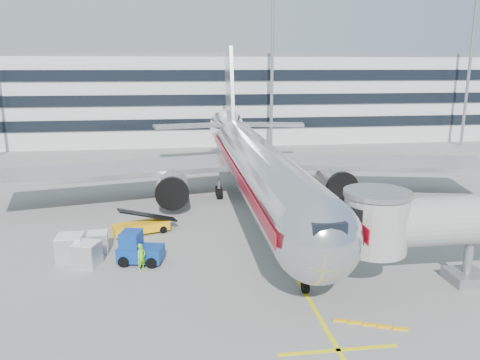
{
  "coord_description": "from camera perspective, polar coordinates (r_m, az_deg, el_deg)",
  "views": [
    {
      "loc": [
        -7.42,
        -33.19,
        13.31
      ],
      "look_at": [
        -2.21,
        4.99,
        4.0
      ],
      "focal_mm": 35.0,
      "sensor_mm": 36.0,
      "label": 1
    }
  ],
  "objects": [
    {
      "name": "ramp_worker",
      "position": [
        32.31,
        -11.93,
        -9.21
      ],
      "size": [
        0.81,
        0.82,
        1.92
      ],
      "primitive_type": "imported",
      "rotation": [
        0.0,
        0.0,
        0.81
      ],
      "color": "#77DA17",
      "rests_on": "ground"
    },
    {
      "name": "ground",
      "position": [
        36.52,
        4.54,
        -7.84
      ],
      "size": [
        180.0,
        180.0,
        0.0
      ],
      "primitive_type": "plane",
      "color": "gray",
      "rests_on": "ground"
    },
    {
      "name": "stop_bar",
      "position": [
        24.5,
        11.89,
        -19.63
      ],
      "size": [
        6.0,
        0.25,
        0.01
      ],
      "primitive_type": "cube",
      "color": "yellow",
      "rests_on": "ground"
    },
    {
      "name": "cargo_container_right",
      "position": [
        35.28,
        -19.97,
        -7.79
      ],
      "size": [
        1.77,
        1.77,
        1.88
      ],
      "color": "silver",
      "rests_on": "ground"
    },
    {
      "name": "light_mast_centre",
      "position": [
        76.77,
        3.95,
        14.72
      ],
      "size": [
        2.4,
        1.2,
        25.45
      ],
      "color": "gray",
      "rests_on": "ground"
    },
    {
      "name": "baggage_tug",
      "position": [
        33.62,
        -12.35,
        -8.25
      ],
      "size": [
        3.34,
        2.5,
        2.27
      ],
      "color": "navy",
      "rests_on": "ground"
    },
    {
      "name": "terminal",
      "position": [
        91.61,
        -3.16,
        10.12
      ],
      "size": [
        150.0,
        24.25,
        15.6
      ],
      "color": "silver",
      "rests_on": "ground"
    },
    {
      "name": "belt_loader",
      "position": [
        39.36,
        -11.98,
        -5.5
      ],
      "size": [
        4.84,
        2.99,
        2.27
      ],
      "color": "#FFAE0A",
      "rests_on": "ground"
    },
    {
      "name": "cargo_container_front",
      "position": [
        34.1,
        -18.16,
        -8.57
      ],
      "size": [
        2.0,
        2.0,
        1.68
      ],
      "color": "silver",
      "rests_on": "ground"
    },
    {
      "name": "cargo_container_left",
      "position": [
        36.33,
        -16.92,
        -7.24
      ],
      "size": [
        1.54,
        1.54,
        1.51
      ],
      "color": "silver",
      "rests_on": "ground"
    },
    {
      "name": "main_jet",
      "position": [
        46.42,
        1.58,
        2.3
      ],
      "size": [
        50.95,
        48.7,
        16.06
      ],
      "color": "silver",
      "rests_on": "ground"
    },
    {
      "name": "light_mast_east",
      "position": [
        89.99,
        26.29,
        13.23
      ],
      "size": [
        2.4,
        1.2,
        25.45
      ],
      "color": "gray",
      "rests_on": "ground"
    },
    {
      "name": "lead_in_line",
      "position": [
        45.8,
        1.9,
        -3.31
      ],
      "size": [
        0.25,
        70.0,
        0.01
      ],
      "primitive_type": "cube",
      "color": "yellow",
      "rests_on": "ground"
    }
  ]
}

